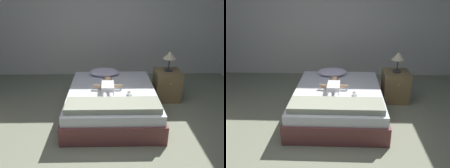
# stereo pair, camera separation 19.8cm
# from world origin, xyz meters

# --- Properties ---
(ground_plane) EXTENTS (8.00, 8.00, 0.00)m
(ground_plane) POSITION_xyz_m (0.00, 0.00, 0.00)
(ground_plane) COLOR gray
(wall_behind_bed) EXTENTS (8.00, 0.12, 2.81)m
(wall_behind_bed) POSITION_xyz_m (0.00, 3.00, 1.40)
(wall_behind_bed) COLOR silver
(wall_behind_bed) RESTS_ON ground_plane
(bed) EXTENTS (1.43, 1.79, 0.42)m
(bed) POSITION_xyz_m (0.28, 1.08, 0.21)
(bed) COLOR brown
(bed) RESTS_ON ground_plane
(pillow) EXTENTS (0.54, 0.34, 0.13)m
(pillow) POSITION_xyz_m (0.15, 1.73, 0.49)
(pillow) COLOR silver
(pillow) RESTS_ON bed
(baby) EXTENTS (0.47, 0.63, 0.16)m
(baby) POSITION_xyz_m (0.22, 1.08, 0.48)
(baby) COLOR white
(baby) RESTS_ON bed
(toothbrush) EXTENTS (0.03, 0.13, 0.02)m
(toothbrush) POSITION_xyz_m (0.42, 1.12, 0.43)
(toothbrush) COLOR #2E93EC
(toothbrush) RESTS_ON bed
(nightstand) EXTENTS (0.45, 0.48, 0.55)m
(nightstand) POSITION_xyz_m (1.31, 1.61, 0.27)
(nightstand) COLOR olive
(nightstand) RESTS_ON ground_plane
(lamp) EXTENTS (0.23, 0.23, 0.36)m
(lamp) POSITION_xyz_m (1.31, 1.61, 0.82)
(lamp) COLOR #333338
(lamp) RESTS_ON nightstand
(blanket) EXTENTS (1.28, 0.39, 0.08)m
(blanket) POSITION_xyz_m (0.28, 0.48, 0.46)
(blanket) COLOR #A0A68F
(blanket) RESTS_ON bed
(baby_bottle) EXTENTS (0.07, 0.11, 0.08)m
(baby_bottle) POSITION_xyz_m (0.55, 0.87, 0.45)
(baby_bottle) COLOR white
(baby_bottle) RESTS_ON bed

